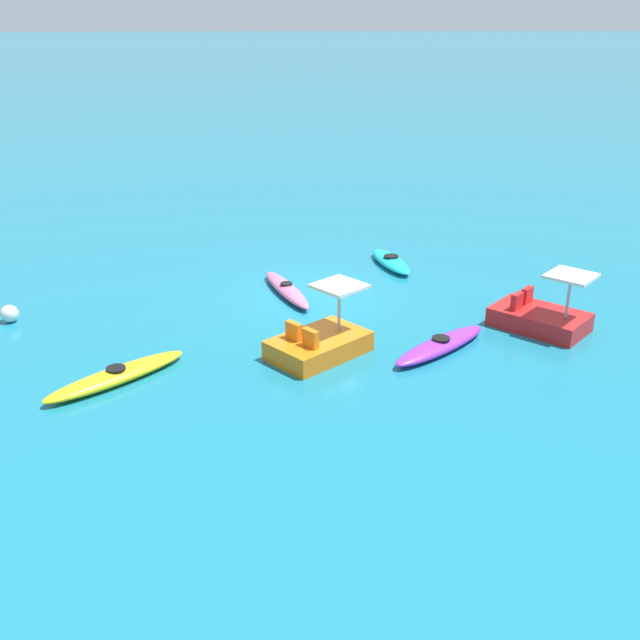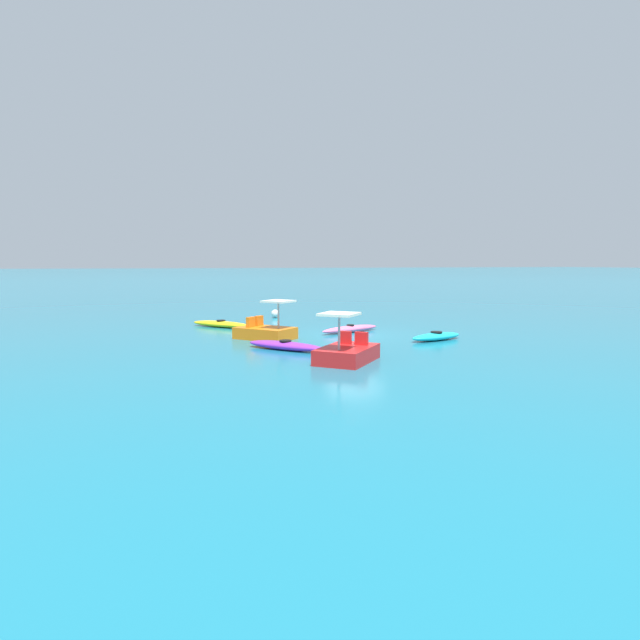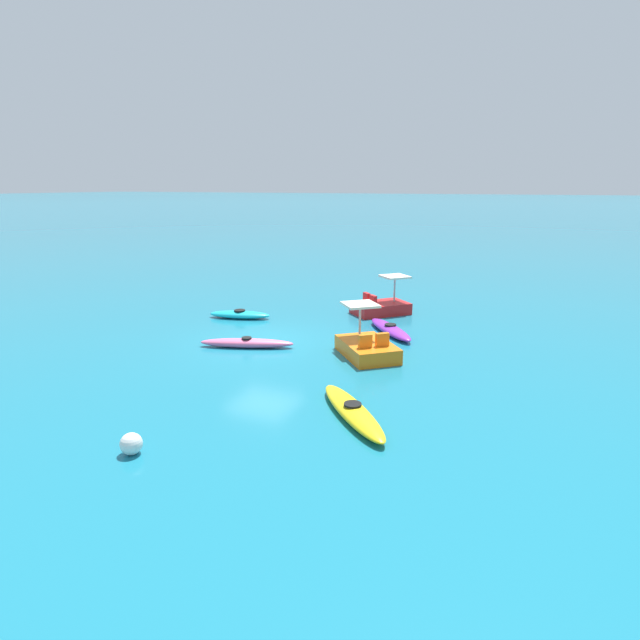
# 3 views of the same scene
# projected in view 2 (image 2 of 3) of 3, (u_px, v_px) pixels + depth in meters

# --- Properties ---
(ground_plane) EXTENTS (600.00, 600.00, 0.00)m
(ground_plane) POSITION_uv_depth(u_px,v_px,m) (354.00, 335.00, 23.63)
(ground_plane) COLOR #19728C
(kayak_cyan) EXTENTS (1.42, 2.77, 0.37)m
(kayak_cyan) POSITION_uv_depth(u_px,v_px,m) (436.00, 336.00, 21.96)
(kayak_cyan) COLOR #19B7C6
(kayak_cyan) RESTS_ON ground_plane
(kayak_purple) EXTENTS (2.97, 2.72, 0.37)m
(kayak_purple) POSITION_uv_depth(u_px,v_px,m) (285.00, 346.00, 19.53)
(kayak_purple) COLOR purple
(kayak_purple) RESTS_ON ground_plane
(kayak_yellow) EXTENTS (3.12, 2.94, 0.37)m
(kayak_yellow) POSITION_uv_depth(u_px,v_px,m) (221.00, 324.00, 26.39)
(kayak_yellow) COLOR yellow
(kayak_yellow) RESTS_ON ground_plane
(kayak_pink) EXTENTS (1.67, 3.33, 0.37)m
(kayak_pink) POSITION_uv_depth(u_px,v_px,m) (350.00, 329.00, 24.45)
(kayak_pink) COLOR pink
(kayak_pink) RESTS_ON ground_plane
(pedal_boat_red) EXTENTS (2.78, 2.73, 1.68)m
(pedal_boat_red) POSITION_uv_depth(u_px,v_px,m) (347.00, 352.00, 17.16)
(pedal_boat_red) COLOR red
(pedal_boat_red) RESTS_ON ground_plane
(pedal_boat_orange) EXTENTS (2.79, 2.71, 1.68)m
(pedal_boat_orange) POSITION_uv_depth(u_px,v_px,m) (266.00, 331.00, 22.34)
(pedal_boat_orange) COLOR orange
(pedal_boat_orange) RESTS_ON ground_plane
(buoy_white) EXTENTS (0.48, 0.48, 0.48)m
(buoy_white) POSITION_uv_depth(u_px,v_px,m) (275.00, 314.00, 31.01)
(buoy_white) COLOR white
(buoy_white) RESTS_ON ground_plane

